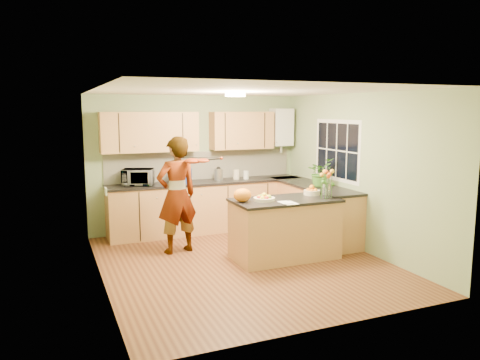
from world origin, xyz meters
name	(u,v)px	position (x,y,z in m)	size (l,w,h in m)	color
floor	(243,263)	(0.00, 0.00, 0.00)	(4.50, 4.50, 0.00)	#502917
ceiling	(243,91)	(0.00, 0.00, 2.50)	(4.00, 4.50, 0.02)	white
wall_back	(196,163)	(0.00, 2.25, 1.25)	(4.00, 0.02, 2.50)	#8DA274
wall_front	(331,210)	(0.00, -2.25, 1.25)	(4.00, 0.02, 2.50)	#8DA274
wall_left	(99,188)	(-2.00, 0.00, 1.25)	(0.02, 4.50, 2.50)	#8DA274
wall_right	(358,172)	(2.00, 0.00, 1.25)	(0.02, 4.50, 2.50)	#8DA274
back_counter	(207,206)	(0.10, 1.95, 0.47)	(3.64, 0.62, 0.94)	#BC7A4B
right_counter	(313,211)	(1.70, 0.85, 0.47)	(0.62, 2.24, 0.94)	#BC7A4B
splashback	(202,165)	(0.10, 2.23, 1.20)	(3.60, 0.02, 0.52)	white
upper_cabinets	(190,131)	(-0.18, 2.08, 1.85)	(3.20, 0.34, 0.70)	#BC7A4B
boiler	(281,127)	(1.70, 2.09, 1.90)	(0.40, 0.30, 0.86)	silver
window_right	(337,150)	(1.99, 0.60, 1.55)	(0.01, 1.30, 1.05)	silver
light_switch	(106,191)	(-1.99, -0.60, 1.30)	(0.02, 0.09, 0.09)	silver
ceiling_lamp	(235,94)	(0.00, 0.30, 2.46)	(0.30, 0.30, 0.07)	#FFEABF
peninsula_island	(285,229)	(0.67, -0.03, 0.46)	(1.59, 0.82, 0.91)	#BC7A4B
fruit_dish	(264,198)	(0.32, -0.03, 0.96)	(0.32, 0.32, 0.11)	beige
orange_bowl	(312,191)	(1.22, 0.12, 0.98)	(0.26, 0.26, 0.15)	beige
flower_vase	(327,177)	(1.27, -0.21, 1.24)	(0.27, 0.27, 0.49)	silver
orange_bag	(242,195)	(0.00, 0.02, 1.01)	(0.26, 0.22, 0.20)	orange
papers	(289,203)	(0.57, -0.33, 0.92)	(0.19, 0.26, 0.01)	white
violinist	(177,195)	(-0.75, 0.89, 0.92)	(0.67, 0.44, 1.83)	#D6A783
violin	(193,161)	(-0.55, 0.67, 1.47)	(0.62, 0.25, 0.12)	#4E0B04
microwave	(138,177)	(-1.15, 1.96, 1.08)	(0.51, 0.35, 0.28)	silver
blue_box	(183,176)	(-0.36, 1.94, 1.07)	(0.32, 0.23, 0.25)	navy
kettle	(219,174)	(0.34, 1.97, 1.06)	(0.16, 0.16, 0.29)	silver
jar_cream	(236,175)	(0.68, 1.95, 1.03)	(0.12, 0.12, 0.18)	beige
jar_white	(246,175)	(0.87, 1.91, 1.02)	(0.10, 0.10, 0.16)	silver
potted_plant	(320,172)	(1.70, 0.65, 1.18)	(0.44, 0.38, 0.49)	#3B7326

